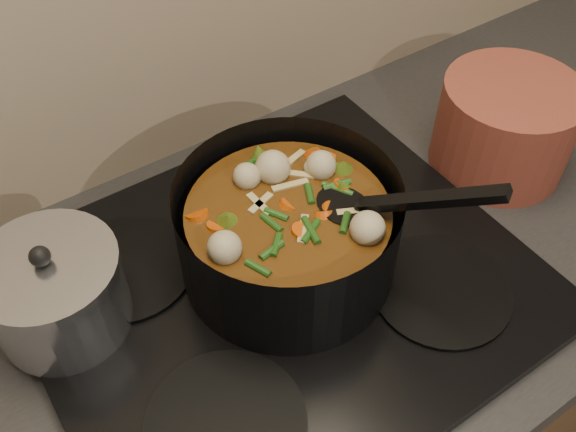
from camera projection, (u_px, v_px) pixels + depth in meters
stovetop at (282, 284)px, 0.84m from camera, size 0.62×0.54×0.03m
stockpot at (289, 233)px, 0.81m from camera, size 0.35×0.36×0.21m
saucepan at (56, 292)px, 0.75m from camera, size 0.17×0.17×0.14m
terracotta_crock at (504, 127)px, 0.97m from camera, size 0.26×0.26×0.14m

